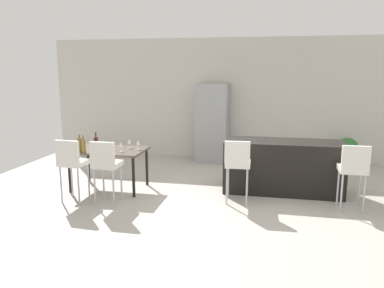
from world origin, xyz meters
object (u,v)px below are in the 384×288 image
Objects in this scene: kitchen_island at (283,167)px; bar_chair_middle at (353,167)px; wine_bottle_near at (96,143)px; wine_glass_far at (121,145)px; wine_bottle_right at (80,145)px; refrigerator at (213,123)px; bar_chair_left at (238,162)px; potted_plant at (347,150)px; dining_chair_far at (106,162)px; dining_chair_near at (72,161)px; wine_glass_middle at (129,141)px; wine_glass_left at (138,143)px; wine_bottle_end at (84,146)px; dining_table at (109,153)px.

kitchen_island is 1.29m from bar_chair_middle.
wine_bottle_near is 1.80× the size of wine_glass_far.
refrigerator is at bearing 55.73° from wine_bottle_right.
bar_chair_left is 3.59m from potted_plant.
refrigerator is at bearing 65.53° from wine_glass_far.
potted_plant is (4.26, 3.31, -0.30)m from dining_chair_far.
kitchen_island is 6.74× the size of wine_bottle_right.
bar_chair_left is at bearing 10.34° from dining_chair_near.
bar_chair_left is 2.07m from wine_glass_far.
wine_bottle_near is 0.58m from wine_glass_middle.
kitchen_island is 1.09m from bar_chair_left.
wine_bottle_right is at bearing -150.45° from potted_plant.
wine_glass_left and wine_glass_middle have the same top height.
bar_chair_left is at bearing -11.97° from wine_glass_left.
refrigerator reaches higher than dining_chair_near.
wine_bottle_end is at bearing -140.73° from wine_glass_middle.
bar_chair_middle is at bearing 0.67° from wine_bottle_end.
kitchen_island is 2.89m from wine_glass_far.
bar_chair_middle and dining_chair_near have the same top height.
dining_table is 7.55× the size of wine_glass_middle.
kitchen_island reaches higher than potted_plant.
kitchen_island is 11.77× the size of wine_glass_far.
wine_bottle_near is at bearing -160.95° from dining_table.
dining_chair_far is 0.97m from wine_glass_middle.
wine_bottle_end is at bearing -178.89° from bar_chair_left.
dining_chair_near is at bearing -169.66° from bar_chair_left.
kitchen_island is 3.06× the size of potted_plant.
dining_chair_far reaches higher than wine_glass_middle.
wine_bottle_near reaches higher than wine_bottle_right.
dining_table is at bearing 34.86° from wine_bottle_right.
bar_chair_left is 2.57m from wine_bottle_near.
dining_chair_near is at bearing -110.99° from dining_table.
dining_table is 5.21m from potted_plant.
bar_chair_left is 1.00× the size of bar_chair_middle.
dining_chair_near reaches higher than kitchen_island.
potted_plant is (4.55, 2.53, -0.27)m from dining_table.
kitchen_island is 6.72× the size of wine_bottle_end.
dining_chair_far reaches higher than wine_bottle_end.
dining_chair_near is at bearing -123.53° from wine_glass_middle.
wine_glass_left is (0.53, 0.09, 0.20)m from dining_table.
wine_bottle_end reaches higher than dining_table.
wine_bottle_right is 0.72m from wine_glass_far.
bar_chair_left is 3.45× the size of wine_bottle_end.
bar_chair_left is 6.03× the size of wine_glass_left.
wine_bottle_near is 0.75m from wine_glass_left.
dining_table is 0.71× the size of refrigerator.
dining_table is at bearing 172.86° from bar_chair_left.
bar_chair_left and bar_chair_middle have the same top height.
dining_table reaches higher than potted_plant.
bar_chair_left is 2.70m from dining_chair_near.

